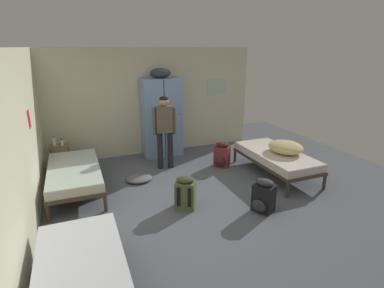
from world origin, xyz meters
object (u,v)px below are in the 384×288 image
(bed_right, at_px, (276,157))
(backpack_maroon, at_px, (222,155))
(shelf_unit, at_px, (60,155))
(lotion_bottle, at_px, (62,142))
(water_bottle, at_px, (54,141))
(backpack_black, at_px, (263,196))
(bed_left_front, at_px, (82,276))
(locker_bank, at_px, (162,116))
(bedding_heap, at_px, (286,147))
(backpack_olive, at_px, (186,193))
(clothes_pile_grey, at_px, (139,178))
(person_traveler, at_px, (164,126))
(bed_left_rear, at_px, (74,172))

(bed_right, xyz_separation_m, backpack_maroon, (-0.82, 0.81, -0.12))
(shelf_unit, distance_m, lotion_bottle, 0.30)
(water_bottle, height_order, backpack_black, water_bottle)
(shelf_unit, xyz_separation_m, bed_left_front, (0.25, -3.93, 0.04))
(locker_bank, relative_size, bed_left_front, 1.09)
(water_bottle, bearing_deg, bedding_heap, -24.38)
(backpack_olive, distance_m, backpack_black, 1.25)
(lotion_bottle, bearing_deg, shelf_unit, 150.26)
(locker_bank, bearing_deg, water_bottle, -176.51)
(locker_bank, relative_size, clothes_pile_grey, 4.02)
(clothes_pile_grey, bearing_deg, person_traveler, 32.76)
(person_traveler, bearing_deg, bed_left_rear, -165.35)
(locker_bank, distance_m, shelf_unit, 2.38)
(backpack_black, bearing_deg, shelf_unit, 135.15)
(lotion_bottle, relative_size, backpack_maroon, 0.28)
(shelf_unit, height_order, water_bottle, water_bottle)
(water_bottle, distance_m, lotion_bottle, 0.16)
(backpack_olive, bearing_deg, locker_bank, 81.66)
(person_traveler, bearing_deg, locker_bank, 77.53)
(bed_left_front, height_order, water_bottle, water_bottle)
(backpack_olive, bearing_deg, backpack_black, -27.36)
(bedding_heap, relative_size, backpack_olive, 1.34)
(shelf_unit, height_order, person_traveler, person_traveler)
(shelf_unit, xyz_separation_m, backpack_black, (3.02, -3.00, -0.09))
(locker_bank, bearing_deg, clothes_pile_grey, -124.24)
(bed_left_front, bearing_deg, lotion_bottle, 92.65)
(bed_left_front, distance_m, backpack_maroon, 4.19)
(water_bottle, bearing_deg, shelf_unit, -14.04)
(bed_left_rear, bearing_deg, locker_bank, 33.02)
(shelf_unit, bearing_deg, backpack_maroon, -17.68)
(shelf_unit, distance_m, bed_left_front, 3.94)
(shelf_unit, xyz_separation_m, person_traveler, (2.10, -0.68, 0.60))
(bed_left_front, distance_m, person_traveler, 3.78)
(lotion_bottle, bearing_deg, backpack_olive, -52.41)
(bed_left_front, distance_m, backpack_olive, 2.24)
(backpack_black, xyz_separation_m, clothes_pile_grey, (-1.60, 1.89, -0.21))
(water_bottle, bearing_deg, bed_left_rear, -74.38)
(shelf_unit, xyz_separation_m, bedding_heap, (4.25, -1.94, 0.26))
(backpack_olive, height_order, clothes_pile_grey, backpack_olive)
(bed_left_rear, distance_m, lotion_bottle, 1.16)
(bed_left_front, bearing_deg, backpack_black, 18.45)
(bedding_heap, height_order, backpack_maroon, bedding_heap)
(bed_right, distance_m, bedding_heap, 0.28)
(locker_bank, xyz_separation_m, backpack_olive, (-0.38, -2.59, -0.71))
(bed_right, xyz_separation_m, clothes_pile_grey, (-2.69, 0.74, -0.33))
(backpack_maroon, bearing_deg, bed_left_rear, -177.87)
(bed_right, relative_size, clothes_pile_grey, 3.69)
(bed_right, height_order, person_traveler, person_traveler)
(bed_left_rear, distance_m, bed_left_front, 2.77)
(bedding_heap, bearing_deg, water_bottle, 155.62)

